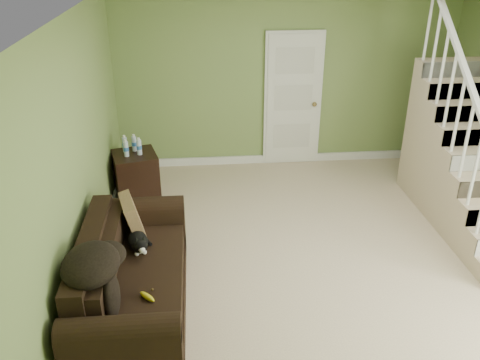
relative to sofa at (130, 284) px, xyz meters
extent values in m
cube|color=tan|center=(2.02, 0.63, -0.32)|extent=(5.00, 5.50, 0.01)
cube|color=white|center=(2.02, 0.63, 2.28)|extent=(5.00, 5.50, 0.01)
cube|color=#76924E|center=(2.02, 3.38, 0.98)|extent=(5.00, 0.04, 2.60)
cube|color=#76924E|center=(-0.48, 0.63, 0.98)|extent=(0.04, 5.50, 2.60)
cube|color=white|center=(2.02, 3.35, -0.26)|extent=(5.00, 0.04, 0.12)
cube|color=white|center=(-0.45, 0.63, -0.26)|extent=(0.04, 5.50, 0.12)
cube|color=white|center=(2.12, 3.34, 0.69)|extent=(0.86, 0.05, 2.02)
cube|color=white|center=(2.12, 3.32, 0.68)|extent=(0.78, 0.04, 1.96)
sphere|color=olive|center=(2.44, 3.28, 0.63)|extent=(0.07, 0.07, 0.07)
cylinder|color=white|center=(3.57, 0.70, 0.73)|extent=(0.04, 0.04, 0.90)
cylinder|color=white|center=(3.57, 0.97, 0.93)|extent=(0.04, 0.04, 0.90)
cube|color=tan|center=(4.02, 1.24, 0.18)|extent=(1.00, 0.27, 1.00)
cylinder|color=white|center=(3.57, 1.24, 1.13)|extent=(0.04, 0.04, 0.90)
cube|color=tan|center=(4.02, 1.51, 0.28)|extent=(1.00, 0.27, 1.20)
cylinder|color=white|center=(3.57, 1.51, 1.33)|extent=(0.04, 0.04, 0.90)
cube|color=tan|center=(4.02, 1.78, 0.38)|extent=(1.00, 0.27, 1.40)
cylinder|color=white|center=(3.57, 1.78, 1.53)|extent=(0.04, 0.04, 0.90)
cube|color=tan|center=(4.02, 2.05, 0.48)|extent=(1.00, 0.27, 1.60)
cylinder|color=white|center=(3.57, 2.05, 1.73)|extent=(0.04, 0.04, 0.90)
cube|color=tan|center=(4.02, 2.32, 0.58)|extent=(1.00, 0.27, 1.80)
cylinder|color=white|center=(3.57, 2.32, 1.93)|extent=(0.04, 0.04, 0.90)
cube|color=white|center=(3.57, 1.24, 1.58)|extent=(0.06, 2.46, 1.84)
cube|color=black|center=(0.05, 0.00, -0.20)|extent=(0.91, 2.11, 0.24)
cube|color=black|center=(0.14, 0.00, 0.03)|extent=(0.69, 1.60, 0.21)
cube|color=black|center=(0.05, 0.94, -0.02)|extent=(0.91, 0.24, 0.60)
cylinder|color=black|center=(0.05, -0.94, 0.28)|extent=(0.91, 0.24, 0.24)
cylinder|color=black|center=(0.05, 0.94, 0.28)|extent=(0.91, 0.24, 0.24)
cube|color=black|center=(-0.31, 0.00, 0.21)|extent=(0.19, 1.63, 0.61)
cube|color=black|center=(-0.17, 0.00, 0.29)|extent=(0.13, 1.58, 0.34)
cube|color=black|center=(-0.16, 2.31, 0.01)|extent=(0.66, 0.66, 0.65)
cylinder|color=silver|center=(-0.24, 2.25, 0.43)|extent=(0.06, 0.06, 0.20)
cylinder|color=#306BBB|center=(-0.24, 2.25, 0.43)|extent=(0.07, 0.07, 0.05)
cylinder|color=white|center=(-0.24, 2.25, 0.55)|extent=(0.03, 0.03, 0.03)
cylinder|color=silver|center=(-0.08, 2.29, 0.43)|extent=(0.06, 0.06, 0.20)
cylinder|color=#306BBB|center=(-0.08, 2.29, 0.43)|extent=(0.07, 0.07, 0.05)
cylinder|color=white|center=(-0.08, 2.29, 0.55)|extent=(0.03, 0.03, 0.03)
cylinder|color=silver|center=(-0.16, 2.42, 0.43)|extent=(0.06, 0.06, 0.20)
cylinder|color=#306BBB|center=(-0.16, 2.42, 0.43)|extent=(0.07, 0.07, 0.05)
cylinder|color=white|center=(-0.16, 2.42, 0.55)|extent=(0.03, 0.03, 0.03)
cylinder|color=silver|center=(-0.28, 2.40, 0.43)|extent=(0.06, 0.06, 0.20)
cylinder|color=#306BBB|center=(-0.28, 2.40, 0.43)|extent=(0.07, 0.07, 0.05)
cylinder|color=white|center=(-0.28, 2.40, 0.55)|extent=(0.03, 0.03, 0.03)
ellipsoid|color=black|center=(0.06, 0.37, 0.22)|extent=(0.27, 0.37, 0.18)
ellipsoid|color=white|center=(0.06, 0.29, 0.19)|extent=(0.14, 0.16, 0.09)
sphere|color=black|center=(0.06, 0.20, 0.28)|extent=(0.15, 0.15, 0.12)
ellipsoid|color=white|center=(0.06, 0.15, 0.26)|extent=(0.07, 0.06, 0.06)
cone|color=black|center=(0.03, 0.21, 0.35)|extent=(0.05, 0.06, 0.05)
cone|color=black|center=(0.09, 0.21, 0.35)|extent=(0.05, 0.06, 0.05)
cylinder|color=black|center=(0.15, 0.50, 0.15)|extent=(0.15, 0.23, 0.03)
ellipsoid|color=yellow|center=(0.20, -0.41, 0.16)|extent=(0.16, 0.17, 0.05)
cube|color=#4F351F|center=(0.00, 0.65, 0.32)|extent=(0.32, 0.49, 0.47)
ellipsoid|color=black|center=(-0.21, -0.45, 0.55)|extent=(0.63, 0.72, 0.25)
camera|label=1|loc=(0.68, -3.89, 2.93)|focal=38.00mm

